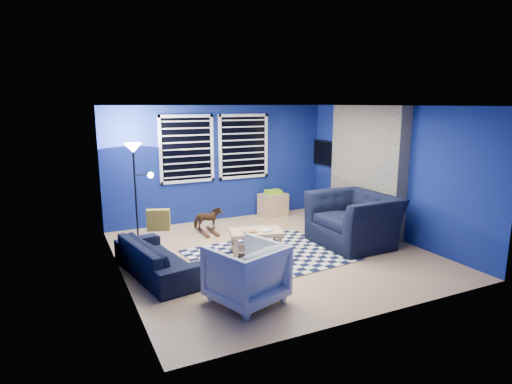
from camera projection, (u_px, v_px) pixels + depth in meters
floor at (273, 253)px, 7.38m from camera, size 5.00×5.00×0.00m
ceiling at (274, 106)px, 6.87m from camera, size 5.00×5.00×0.00m
wall_back at (220, 163)px, 9.33m from camera, size 5.00×0.00×5.00m
wall_left at (118, 196)px, 6.07m from camera, size 0.00×5.00×5.00m
wall_right at (389, 172)px, 8.18m from camera, size 0.00×5.00×5.00m
fireplace at (366, 171)px, 8.57m from camera, size 0.65×2.00×2.50m
window_left at (187, 149)px, 8.91m from camera, size 1.17×0.06×1.42m
window_right at (244, 146)px, 9.46m from camera, size 1.17×0.06×1.42m
tv at (327, 153)px, 9.90m from camera, size 0.07×1.00×0.58m
rug at (269, 255)px, 7.26m from camera, size 2.68×2.23×0.02m
sofa at (157, 258)px, 6.41m from camera, size 1.93×1.04×0.54m
armchair_big at (354, 220)px, 7.77m from camera, size 1.47×1.29×0.93m
armchair_bent at (246, 273)px, 5.50m from camera, size 1.08×1.10×0.79m
rocking_horse at (208, 219)px, 8.44m from camera, size 0.29×0.56×0.46m
coffee_table at (256, 237)px, 7.27m from camera, size 0.98×0.71×0.44m
cabinet at (273, 204)px, 9.81m from camera, size 0.65×0.46×0.60m
floor_lamp at (135, 161)px, 7.88m from camera, size 0.50×0.30×1.82m
throw_pillow at (158, 220)px, 6.83m from camera, size 0.38×0.22×0.35m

